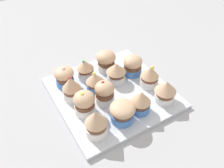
{
  "coord_description": "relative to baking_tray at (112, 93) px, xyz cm",
  "views": [
    {
      "loc": [
        -26.7,
        -45.01,
        51.44
      ],
      "look_at": [
        0.0,
        0.0,
        4.2
      ],
      "focal_mm": 38.14,
      "sensor_mm": 36.0,
      "label": 1
    }
  ],
  "objects": [
    {
      "name": "cupcake_0",
      "position": [
        -11.24,
        -11.29,
        4.66
      ],
      "size": [
        5.72,
        5.72,
        8.05
      ],
      "color": "white",
      "rests_on": "baking_tray"
    },
    {
      "name": "cupcake_3",
      "position": [
        11.13,
        -10.91,
        4.38
      ],
      "size": [
        6.2,
        6.2,
        7.13
      ],
      "color": "white",
      "rests_on": "baking_tray"
    },
    {
      "name": "cupcake_13",
      "position": [
        3.84,
        10.29,
        4.25
      ],
      "size": [
        6.36,
        6.36,
        7.13
      ],
      "color": "white",
      "rests_on": "baking_tray"
    },
    {
      "name": "cupcake_10",
      "position": [
        10.19,
        4.04,
        3.99
      ],
      "size": [
        6.01,
        6.01,
        6.75
      ],
      "color": "#477AC6",
      "rests_on": "baking_tray"
    },
    {
      "name": "cupcake_11",
      "position": [
        -10.97,
        10.06,
        3.92
      ],
      "size": [
        6.08,
        6.08,
        6.67
      ],
      "color": "#477AC6",
      "rests_on": "baking_tray"
    },
    {
      "name": "ground_plane",
      "position": [
        0.0,
        0.0,
        -2.1
      ],
      "size": [
        180.0,
        180.0,
        3.0
      ],
      "primitive_type": "cube",
      "color": "#9E9EA3"
    },
    {
      "name": "cupcake_5",
      "position": [
        -4.04,
        -2.72,
        4.3
      ],
      "size": [
        5.48,
        5.48,
        7.67
      ],
      "color": "white",
      "rests_on": "baking_tray"
    },
    {
      "name": "cupcake_4",
      "position": [
        -10.63,
        -3.38,
        4.24
      ],
      "size": [
        5.86,
        5.86,
        7.6
      ],
      "color": "white",
      "rests_on": "baking_tray"
    },
    {
      "name": "cupcake_6",
      "position": [
        11.3,
        -3.36,
        4.16
      ],
      "size": [
        5.64,
        5.64,
        7.43
      ],
      "color": "white",
      "rests_on": "baking_tray"
    },
    {
      "name": "cupcake_2",
      "position": [
        2.77,
        -10.6,
        4.16
      ],
      "size": [
        5.53,
        5.53,
        6.98
      ],
      "color": "#477AC6",
      "rests_on": "baking_tray"
    },
    {
      "name": "baking_tray",
      "position": [
        0.0,
        0.0,
        0.0
      ],
      "size": [
        33.5,
        33.5,
        1.2
      ],
      "color": "silver",
      "rests_on": "ground_plane"
    },
    {
      "name": "cupcake_9",
      "position": [
        3.64,
        3.61,
        4.1
      ],
      "size": [
        6.13,
        6.13,
        6.68
      ],
      "color": "white",
      "rests_on": "baking_tray"
    },
    {
      "name": "cupcake_1",
      "position": [
        -3.31,
        -10.9,
        3.77
      ],
      "size": [
        6.87,
        6.87,
        5.99
      ],
      "color": "#477AC6",
      "rests_on": "baking_tray"
    },
    {
      "name": "cupcake_7",
      "position": [
        -11.39,
        3.44,
        4.55
      ],
      "size": [
        5.36,
        5.36,
        8.09
      ],
      "color": "white",
      "rests_on": "baking_tray"
    },
    {
      "name": "cupcake_12",
      "position": [
        -3.9,
        9.98,
        3.97
      ],
      "size": [
        5.46,
        5.46,
        6.91
      ],
      "color": "white",
      "rests_on": "baking_tray"
    },
    {
      "name": "cupcake_8",
      "position": [
        -4.03,
        3.1,
        3.85
      ],
      "size": [
        5.43,
        5.43,
        6.7
      ],
      "color": "#477AC6",
      "rests_on": "baking_tray"
    }
  ]
}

